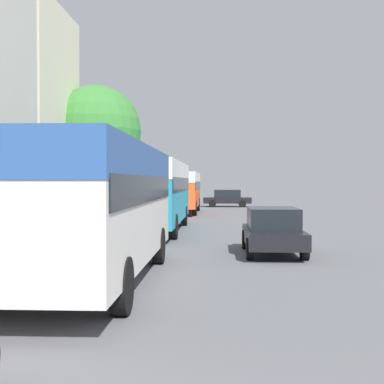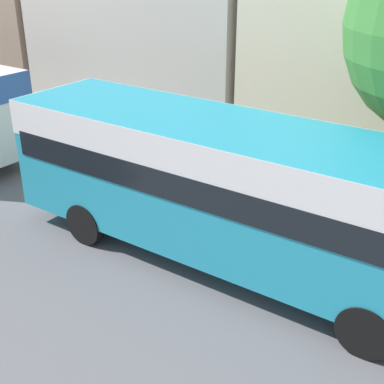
{
  "view_description": "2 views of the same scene",
  "coord_description": "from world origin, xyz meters",
  "px_view_note": "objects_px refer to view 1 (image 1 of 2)",
  "views": [
    {
      "loc": [
        1.05,
        -2.96,
        2.28
      ],
      "look_at": [
        -0.05,
        19.95,
        1.82
      ],
      "focal_mm": 50.0,
      "sensor_mm": 36.0,
      "label": 1
    },
    {
      "loc": [
        6.87,
        26.17,
        6.44
      ],
      "look_at": [
        -0.64,
        20.92,
        2.14
      ],
      "focal_mm": 50.0,
      "sensor_mm": 36.0,
      "label": 2
    }
  ],
  "objects_px": {
    "car_far_curb": "(227,198)",
    "pedestrian_near_curb": "(53,214)",
    "bus_lead": "(91,194)",
    "bus_third_in_line": "(180,187)",
    "car_crossing": "(273,230)",
    "bus_following": "(153,187)"
  },
  "relations": [
    {
      "from": "car_far_curb",
      "to": "pedestrian_near_curb",
      "type": "height_order",
      "value": "pedestrian_near_curb"
    },
    {
      "from": "bus_lead",
      "to": "bus_third_in_line",
      "type": "bearing_deg",
      "value": 89.74
    },
    {
      "from": "pedestrian_near_curb",
      "to": "car_far_curb",
      "type": "bearing_deg",
      "value": 75.73
    },
    {
      "from": "car_far_curb",
      "to": "pedestrian_near_curb",
      "type": "bearing_deg",
      "value": 165.73
    },
    {
      "from": "bus_third_in_line",
      "to": "car_crossing",
      "type": "xyz_separation_m",
      "value": [
        4.43,
        -21.33,
        -1.14
      ]
    },
    {
      "from": "bus_lead",
      "to": "pedestrian_near_curb",
      "type": "bearing_deg",
      "value": 112.89
    },
    {
      "from": "bus_lead",
      "to": "car_far_curb",
      "type": "distance_m",
      "value": 36.18
    },
    {
      "from": "car_far_curb",
      "to": "bus_following",
      "type": "bearing_deg",
      "value": 170.95
    },
    {
      "from": "bus_lead",
      "to": "bus_following",
      "type": "bearing_deg",
      "value": 90.43
    },
    {
      "from": "bus_lead",
      "to": "bus_third_in_line",
      "type": "relative_size",
      "value": 0.99
    },
    {
      "from": "car_crossing",
      "to": "bus_lead",
      "type": "bearing_deg",
      "value": -132.65
    },
    {
      "from": "pedestrian_near_curb",
      "to": "car_crossing",
      "type": "bearing_deg",
      "value": -21.6
    },
    {
      "from": "bus_third_in_line",
      "to": "pedestrian_near_curb",
      "type": "relative_size",
      "value": 5.48
    },
    {
      "from": "car_crossing",
      "to": "bus_following",
      "type": "bearing_deg",
      "value": 122.17
    },
    {
      "from": "bus_following",
      "to": "bus_third_in_line",
      "type": "height_order",
      "value": "bus_following"
    },
    {
      "from": "bus_third_in_line",
      "to": "bus_following",
      "type": "bearing_deg",
      "value": -90.87
    },
    {
      "from": "car_crossing",
      "to": "car_far_curb",
      "type": "bearing_deg",
      "value": 91.61
    },
    {
      "from": "car_crossing",
      "to": "pedestrian_near_curb",
      "type": "height_order",
      "value": "pedestrian_near_curb"
    },
    {
      "from": "car_far_curb",
      "to": "pedestrian_near_curb",
      "type": "distance_m",
      "value": 28.77
    },
    {
      "from": "bus_following",
      "to": "car_far_curb",
      "type": "distance_m",
      "value": 23.99
    },
    {
      "from": "car_crossing",
      "to": "car_far_curb",
      "type": "distance_m",
      "value": 31.05
    },
    {
      "from": "bus_lead",
      "to": "bus_following",
      "type": "distance_m",
      "value": 12.32
    }
  ]
}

